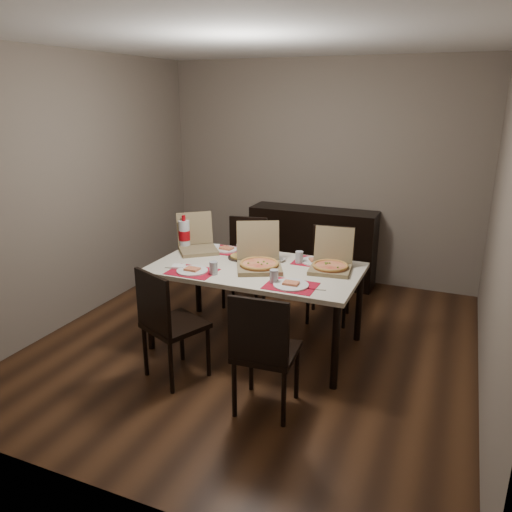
{
  "coord_description": "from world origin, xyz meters",
  "views": [
    {
      "loc": [
        1.6,
        -3.81,
        2.18
      ],
      "look_at": [
        0.01,
        -0.01,
        0.85
      ],
      "focal_mm": 35.0,
      "sensor_mm": 36.0,
      "label": 1
    }
  ],
  "objects_px": {
    "sideboard": "(312,246)",
    "chair_near_right": "(264,349)",
    "chair_far_left": "(246,257)",
    "dip_bowl": "(280,260)",
    "dining_table": "(256,274)",
    "soda_bottle": "(184,235)",
    "chair_near_left": "(167,321)",
    "chair_far_right": "(331,269)",
    "pizza_box_center": "(259,262)"
  },
  "relations": [
    {
      "from": "chair_near_right",
      "to": "dip_bowl",
      "type": "bearing_deg",
      "value": 104.98
    },
    {
      "from": "sideboard",
      "to": "pizza_box_center",
      "type": "height_order",
      "value": "pizza_box_center"
    },
    {
      "from": "chair_near_left",
      "to": "chair_far_right",
      "type": "relative_size",
      "value": 1.0
    },
    {
      "from": "soda_bottle",
      "to": "sideboard",
      "type": "bearing_deg",
      "value": 61.12
    },
    {
      "from": "chair_far_right",
      "to": "pizza_box_center",
      "type": "relative_size",
      "value": 1.72
    },
    {
      "from": "chair_far_left",
      "to": "chair_near_left",
      "type": "bearing_deg",
      "value": -87.1
    },
    {
      "from": "chair_near_right",
      "to": "soda_bottle",
      "type": "height_order",
      "value": "soda_bottle"
    },
    {
      "from": "dining_table",
      "to": "chair_far_right",
      "type": "xyz_separation_m",
      "value": [
        0.46,
        0.86,
        -0.17
      ]
    },
    {
      "from": "chair_near_right",
      "to": "pizza_box_center",
      "type": "height_order",
      "value": "pizza_box_center"
    },
    {
      "from": "sideboard",
      "to": "chair_far_left",
      "type": "relative_size",
      "value": 1.61
    },
    {
      "from": "chair_near_left",
      "to": "chair_far_left",
      "type": "height_order",
      "value": "same"
    },
    {
      "from": "chair_near_right",
      "to": "pizza_box_center",
      "type": "bearing_deg",
      "value": 114.22
    },
    {
      "from": "dining_table",
      "to": "sideboard",
      "type": "bearing_deg",
      "value": 90.24
    },
    {
      "from": "sideboard",
      "to": "chair_near_right",
      "type": "xyz_separation_m",
      "value": [
        0.46,
        -2.73,
        0.06
      ]
    },
    {
      "from": "pizza_box_center",
      "to": "dip_bowl",
      "type": "height_order",
      "value": "pizza_box_center"
    },
    {
      "from": "dip_bowl",
      "to": "sideboard",
      "type": "bearing_deg",
      "value": 95.34
    },
    {
      "from": "pizza_box_center",
      "to": "dip_bowl",
      "type": "distance_m",
      "value": 0.27
    },
    {
      "from": "sideboard",
      "to": "chair_far_right",
      "type": "height_order",
      "value": "chair_far_right"
    },
    {
      "from": "chair_near_left",
      "to": "chair_far_left",
      "type": "relative_size",
      "value": 1.0
    },
    {
      "from": "chair_far_left",
      "to": "chair_far_right",
      "type": "distance_m",
      "value": 0.95
    },
    {
      "from": "dip_bowl",
      "to": "soda_bottle",
      "type": "distance_m",
      "value": 1.01
    },
    {
      "from": "chair_near_left",
      "to": "chair_near_right",
      "type": "height_order",
      "value": "same"
    },
    {
      "from": "dining_table",
      "to": "pizza_box_center",
      "type": "height_order",
      "value": "pizza_box_center"
    },
    {
      "from": "dining_table",
      "to": "chair_near_right",
      "type": "relative_size",
      "value": 1.94
    },
    {
      "from": "chair_near_left",
      "to": "dip_bowl",
      "type": "distance_m",
      "value": 1.2
    },
    {
      "from": "chair_near_left",
      "to": "pizza_box_center",
      "type": "bearing_deg",
      "value": 60.62
    },
    {
      "from": "dip_bowl",
      "to": "chair_near_left",
      "type": "bearing_deg",
      "value": -117.7
    },
    {
      "from": "chair_near_left",
      "to": "pizza_box_center",
      "type": "height_order",
      "value": "pizza_box_center"
    },
    {
      "from": "dining_table",
      "to": "chair_far_left",
      "type": "relative_size",
      "value": 1.94
    },
    {
      "from": "chair_far_left",
      "to": "dining_table",
      "type": "bearing_deg",
      "value": -60.93
    },
    {
      "from": "chair_far_left",
      "to": "chair_far_right",
      "type": "bearing_deg",
      "value": -1.72
    },
    {
      "from": "chair_near_right",
      "to": "pizza_box_center",
      "type": "relative_size",
      "value": 1.72
    },
    {
      "from": "dining_table",
      "to": "pizza_box_center",
      "type": "bearing_deg",
      "value": -30.08
    },
    {
      "from": "sideboard",
      "to": "chair_near_left",
      "type": "bearing_deg",
      "value": -98.78
    },
    {
      "from": "chair_near_right",
      "to": "chair_far_left",
      "type": "relative_size",
      "value": 1.0
    },
    {
      "from": "pizza_box_center",
      "to": "chair_near_right",
      "type": "bearing_deg",
      "value": -65.78
    },
    {
      "from": "chair_near_right",
      "to": "chair_far_right",
      "type": "relative_size",
      "value": 1.0
    },
    {
      "from": "sideboard",
      "to": "chair_near_right",
      "type": "bearing_deg",
      "value": -80.46
    },
    {
      "from": "dip_bowl",
      "to": "dining_table",
      "type": "bearing_deg",
      "value": -121.16
    },
    {
      "from": "chair_near_right",
      "to": "chair_far_left",
      "type": "xyz_separation_m",
      "value": [
        -0.95,
        1.83,
        0.0
      ]
    },
    {
      "from": "dining_table",
      "to": "chair_far_right",
      "type": "height_order",
      "value": "chair_far_right"
    },
    {
      "from": "dining_table",
      "to": "dip_bowl",
      "type": "relative_size",
      "value": 17.47
    },
    {
      "from": "pizza_box_center",
      "to": "soda_bottle",
      "type": "distance_m",
      "value": 0.94
    },
    {
      "from": "chair_far_right",
      "to": "chair_near_left",
      "type": "bearing_deg",
      "value": -117.34
    },
    {
      "from": "sideboard",
      "to": "dining_table",
      "type": "height_order",
      "value": "sideboard"
    },
    {
      "from": "dining_table",
      "to": "chair_far_right",
      "type": "relative_size",
      "value": 1.94
    },
    {
      "from": "chair_far_left",
      "to": "pizza_box_center",
      "type": "height_order",
      "value": "pizza_box_center"
    },
    {
      "from": "sideboard",
      "to": "pizza_box_center",
      "type": "distance_m",
      "value": 1.84
    },
    {
      "from": "chair_near_left",
      "to": "chair_far_right",
      "type": "bearing_deg",
      "value": 62.66
    },
    {
      "from": "pizza_box_center",
      "to": "chair_far_left",
      "type": "bearing_deg",
      "value": 120.26
    }
  ]
}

